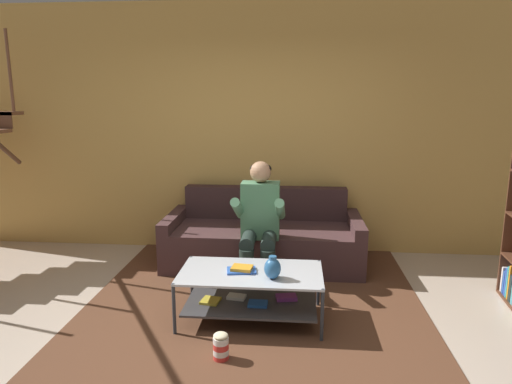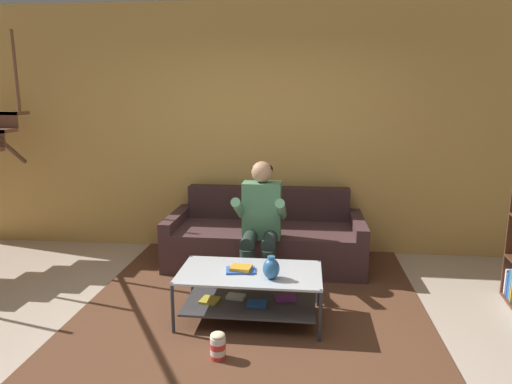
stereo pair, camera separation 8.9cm
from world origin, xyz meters
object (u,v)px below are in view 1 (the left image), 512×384
(person_seated_center, at_px, (260,219))
(book_stack, at_px, (242,269))
(coffee_table, at_px, (251,288))
(couch, at_px, (263,239))
(popcorn_tub, at_px, (221,347))
(vase, at_px, (273,268))

(person_seated_center, relative_size, book_stack, 4.69)
(coffee_table, bearing_deg, person_seated_center, 89.56)
(couch, relative_size, person_seated_center, 1.76)
(popcorn_tub, bearing_deg, couch, 85.37)
(coffee_table, bearing_deg, popcorn_tub, -103.83)
(vase, distance_m, popcorn_tub, 0.72)
(popcorn_tub, bearing_deg, person_seated_center, 83.62)
(coffee_table, xyz_separation_m, popcorn_tub, (-0.15, -0.62, -0.18))
(coffee_table, distance_m, vase, 0.32)
(vase, height_order, popcorn_tub, vase)
(coffee_table, xyz_separation_m, vase, (0.18, -0.13, 0.23))
(couch, height_order, vase, couch)
(person_seated_center, bearing_deg, popcorn_tub, -96.38)
(couch, xyz_separation_m, popcorn_tub, (-0.16, -1.96, -0.17))
(person_seated_center, bearing_deg, couch, 90.00)
(couch, relative_size, book_stack, 8.25)
(person_seated_center, bearing_deg, vase, -79.18)
(vase, relative_size, book_stack, 0.72)
(vase, xyz_separation_m, popcorn_tub, (-0.34, -0.49, -0.41))
(couch, relative_size, popcorn_tub, 10.28)
(couch, bearing_deg, coffee_table, -90.26)
(vase, bearing_deg, popcorn_tub, -124.52)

